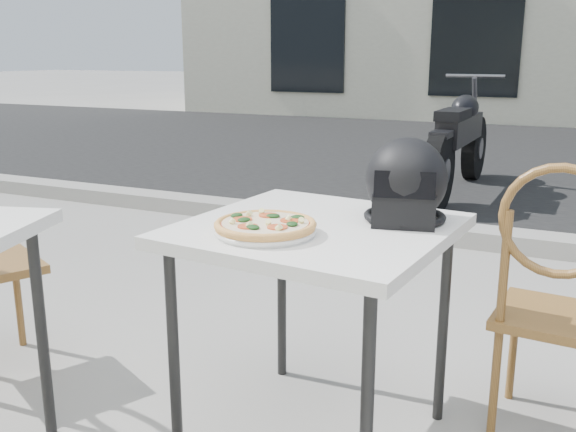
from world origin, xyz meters
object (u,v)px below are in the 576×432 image
at_px(pizza, 265,224).
at_px(helmet, 406,185).
at_px(cafe_table_main, 317,245).
at_px(cafe_chair_main, 555,290).
at_px(motorcycle, 459,142).
at_px(plate, 265,232).

distance_m(pizza, helmet, 0.47).
bearing_deg(cafe_table_main, helmet, 32.98).
relative_size(cafe_chair_main, motorcycle, 0.44).
xyz_separation_m(plate, helmet, (0.33, 0.32, 0.11)).
xyz_separation_m(cafe_table_main, pizza, (-0.09, -0.17, 0.10)).
height_order(cafe_chair_main, motorcycle, motorcycle).
distance_m(cafe_table_main, pizza, 0.22).
xyz_separation_m(plate, pizza, (-0.00, 0.00, 0.02)).
xyz_separation_m(cafe_chair_main, motorcycle, (-1.00, 3.90, -0.06)).
relative_size(cafe_table_main, motorcycle, 0.40).
bearing_deg(cafe_table_main, pizza, -118.45).
distance_m(cafe_table_main, helmet, 0.34).
bearing_deg(pizza, motorcycle, 92.79).
xyz_separation_m(cafe_table_main, plate, (-0.09, -0.17, 0.08)).
relative_size(plate, cafe_chair_main, 0.35).
height_order(cafe_table_main, motorcycle, motorcycle).
bearing_deg(cafe_table_main, plate, -118.40).
bearing_deg(helmet, cafe_chair_main, 7.33).
bearing_deg(motorcycle, cafe_table_main, -84.08).
height_order(helmet, cafe_chair_main, helmet).
height_order(cafe_table_main, cafe_chair_main, cafe_chair_main).
bearing_deg(helmet, plate, -147.60).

